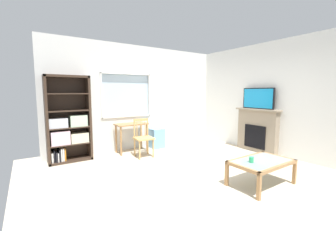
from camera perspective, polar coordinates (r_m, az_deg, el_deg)
name	(u,v)px	position (r m, az deg, el deg)	size (l,w,h in m)	color
ground	(198,175)	(4.20, 8.06, -15.38)	(5.84, 5.89, 0.02)	beige
wall_back_with_window	(141,98)	(5.97, -7.28, 4.68)	(4.84, 0.15, 2.76)	silver
wall_right	(276,98)	(5.86, 26.74, 4.10)	(0.12, 5.09, 2.76)	silver
bookshelf	(68,125)	(5.21, -25.06, -2.29)	(0.90, 0.38, 1.89)	#38281E
desk_under_window	(131,129)	(5.54, -9.69, -3.57)	(0.80, 0.43, 0.74)	#A37547
wooden_chair	(143,137)	(5.14, -6.63, -5.80)	(0.45, 0.43, 0.90)	tan
plastic_drawer_unit	(156,138)	(5.98, -3.19, -5.98)	(0.35, 0.40, 0.53)	#72ADDB
fireplace	(257,130)	(6.00, 22.61, -3.59)	(0.26, 1.16, 1.11)	gray
tv	(258,98)	(5.90, 22.85, 4.22)	(0.06, 0.85, 0.53)	black
coffee_table	(261,164)	(3.94, 23.59, -11.67)	(1.05, 0.64, 0.41)	#8C9E99
sippy_cup	(251,160)	(3.74, 21.28, -10.89)	(0.07, 0.07, 0.09)	#33B770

